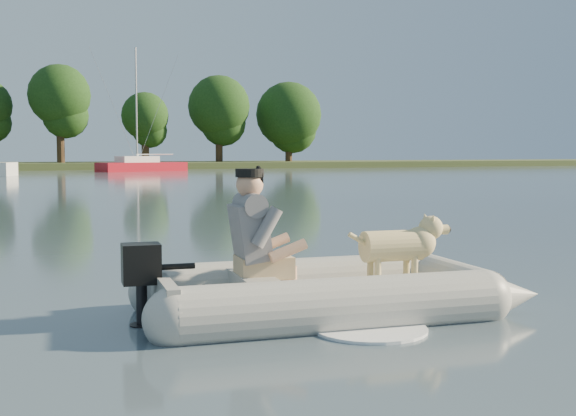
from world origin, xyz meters
name	(u,v)px	position (x,y,z in m)	size (l,w,h in m)	color
water	(334,296)	(0.00, 0.00, 0.00)	(160.00, 160.00, 0.00)	slate
shore_bank	(16,167)	(0.00, 62.00, 0.25)	(160.00, 12.00, 0.70)	#47512D
dinghy	(329,247)	(-0.40, -0.67, 0.62)	(4.76, 3.15, 1.44)	#999994
man	(252,228)	(-1.12, -0.54, 0.81)	(0.76, 0.65, 1.13)	slate
dog	(393,251)	(0.28, -0.68, 0.54)	(0.97, 0.35, 0.65)	tan
outboard_motor	(141,288)	(-2.12, -0.48, 0.32)	(0.43, 0.30, 0.82)	black
sailboat	(141,166)	(8.83, 50.69, 0.43)	(7.51, 4.35, 9.90)	#A2121E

